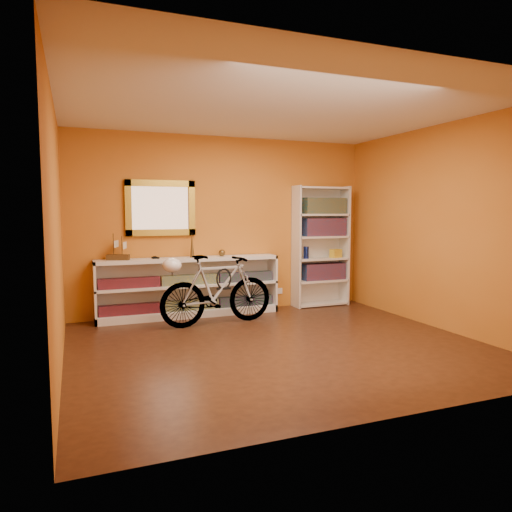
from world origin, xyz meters
name	(u,v)px	position (x,y,z in m)	size (l,w,h in m)	color
floor	(279,346)	(0.00, 0.00, -0.01)	(4.50, 4.00, 0.01)	black
ceiling	(280,108)	(0.00, 0.00, 2.60)	(4.50, 4.00, 0.01)	silver
back_wall	(224,225)	(0.00, 2.00, 1.30)	(4.50, 0.01, 2.60)	#BC671C
left_wall	(56,233)	(-2.25, 0.00, 1.30)	(0.01, 4.00, 2.60)	#BC671C
right_wall	(441,227)	(2.25, 0.00, 1.30)	(0.01, 4.00, 2.60)	#BC671C
gilt_mirror	(161,208)	(-0.95, 1.97, 1.55)	(0.98, 0.06, 0.78)	brown
wall_socket	(280,291)	(0.90, 1.99, 0.25)	(0.09, 0.01, 0.09)	silver
console_unit	(190,287)	(-0.58, 1.81, 0.42)	(2.60, 0.35, 0.85)	silver
cd_row_lower	(190,305)	(-0.58, 1.79, 0.17)	(2.50, 0.13, 0.14)	black
cd_row_upper	(190,280)	(-0.58, 1.79, 0.54)	(2.50, 0.13, 0.14)	navy
model_ship	(118,247)	(-1.56, 1.81, 1.03)	(0.30, 0.11, 0.36)	#3A2610
toy_car	(156,259)	(-1.06, 1.81, 0.85)	(0.00, 0.00, 0.00)	black
bronze_ornament	(192,245)	(-0.54, 1.81, 1.03)	(0.06, 0.06, 0.36)	brown
decorative_orb	(222,253)	(-0.10, 1.81, 0.90)	(0.10, 0.10, 0.10)	brown
bookcase	(321,246)	(1.55, 1.84, 0.95)	(0.90, 0.30, 1.90)	silver
book_row_a	(323,271)	(1.60, 1.84, 0.55)	(0.70, 0.22, 0.26)	maroon
book_row_b	(324,227)	(1.60, 1.84, 1.25)	(0.70, 0.22, 0.28)	maroon
book_row_c	(324,206)	(1.60, 1.84, 1.59)	(0.70, 0.22, 0.25)	#184C55
travel_mug	(306,253)	(1.28, 1.82, 0.86)	(0.08, 0.08, 0.19)	navy
red_tin	(309,208)	(1.35, 1.87, 1.56)	(0.14, 0.14, 0.18)	maroon
yellow_bag	(336,253)	(1.80, 1.80, 0.83)	(0.17, 0.12, 0.13)	gold
bicycle	(217,290)	(-0.36, 1.20, 0.47)	(1.60, 0.41, 0.94)	silver
helmet	(172,265)	(-0.96, 1.15, 0.83)	(0.24, 0.23, 0.18)	white
u_lock	(224,279)	(-0.26, 1.21, 0.61)	(0.21, 0.21, 0.02)	black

